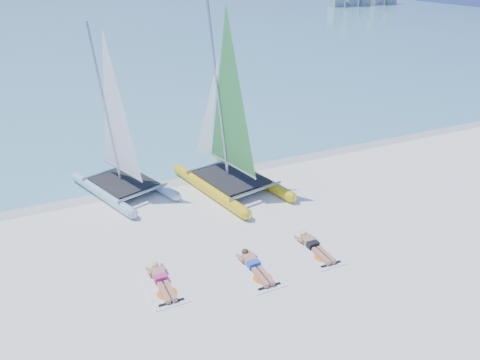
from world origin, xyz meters
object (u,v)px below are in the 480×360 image
at_px(sunbather_a, 161,279).
at_px(towel_b, 257,272).
at_px(sunbather_c, 314,245).
at_px(towel_c, 317,251).
at_px(catamaran_blue, 118,144).
at_px(catamaran_yellow, 223,129).
at_px(sunbather_b, 254,265).
at_px(towel_a, 163,286).

bearing_deg(sunbather_a, towel_b, -14.73).
bearing_deg(sunbather_a, sunbather_c, -4.35).
bearing_deg(towel_c, sunbather_c, 90.00).
xyz_separation_m(towel_c, sunbather_c, (0.00, 0.19, 0.11)).
distance_m(catamaran_blue, catamaran_yellow, 3.99).
bearing_deg(sunbather_a, catamaran_blue, 87.38).
distance_m(sunbather_b, towel_c, 2.14).
distance_m(towel_b, sunbather_b, 0.22).
bearing_deg(towel_a, towel_c, -4.35).
bearing_deg(catamaran_blue, towel_a, -111.72).
height_order(catamaran_blue, towel_c, catamaran_blue).
relative_size(catamaran_yellow, towel_c, 3.88).
xyz_separation_m(catamaran_yellow, towel_b, (-1.46, -5.87, -2.25)).
bearing_deg(towel_b, catamaran_blue, 108.88).
height_order(catamaran_blue, catamaran_yellow, catamaran_yellow).
distance_m(catamaran_blue, sunbather_b, 7.37).
bearing_deg(towel_c, catamaran_yellow, 96.73).
xyz_separation_m(catamaran_yellow, sunbather_c, (0.68, -5.53, -2.14)).
relative_size(catamaran_blue, sunbather_b, 3.71).
distance_m(catamaran_blue, sunbather_c, 8.19).
height_order(sunbather_a, sunbather_b, same).
bearing_deg(catamaran_yellow, sunbather_a, -140.07).
xyz_separation_m(towel_a, sunbather_b, (2.66, -0.31, 0.11)).
height_order(catamaran_yellow, towel_b, catamaran_yellow).
bearing_deg(catamaran_yellow, towel_b, -115.52).
xyz_separation_m(catamaran_blue, sunbather_a, (-0.28, -6.23, -1.79)).
distance_m(catamaran_yellow, sunbather_b, 6.24).
height_order(catamaran_blue, towel_a, catamaran_blue).
relative_size(sunbather_a, sunbather_c, 1.00).
bearing_deg(sunbather_a, catamaran_yellow, 51.46).
bearing_deg(sunbather_a, sunbather_b, -10.79).
xyz_separation_m(sunbather_b, sunbather_c, (2.14, 0.14, 0.00)).
bearing_deg(catamaran_yellow, catamaran_blue, 152.97).
distance_m(towel_a, sunbather_a, 0.22).
height_order(towel_b, sunbather_c, sunbather_c).
bearing_deg(sunbather_a, towel_c, -6.62).
distance_m(towel_c, sunbather_c, 0.22).
height_order(towel_b, towel_c, same).
bearing_deg(towel_b, sunbather_c, 8.87).
xyz_separation_m(towel_a, towel_b, (2.66, -0.51, 0.00)).
xyz_separation_m(catamaran_blue, sunbather_b, (2.37, -6.74, -1.79)).
xyz_separation_m(catamaran_blue, catamaran_yellow, (3.83, -1.06, 0.35)).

